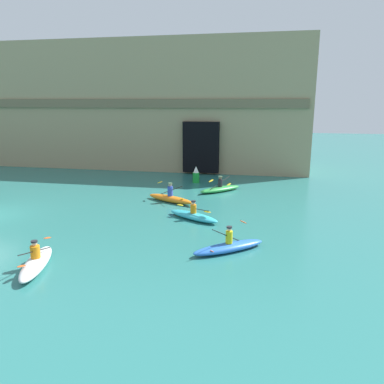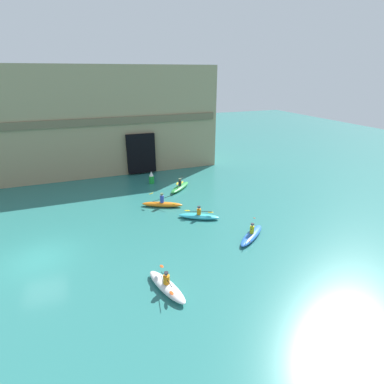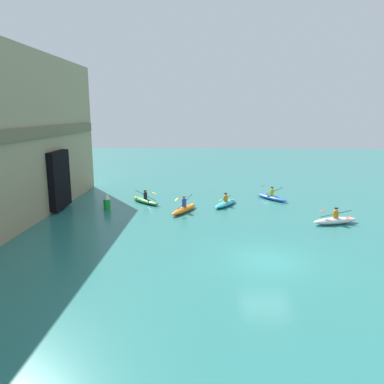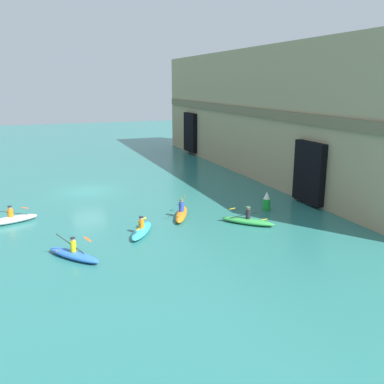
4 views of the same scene
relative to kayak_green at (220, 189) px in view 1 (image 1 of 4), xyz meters
The scene contains 7 objects.
cliff_bluff 17.55m from the kayak_green, 144.51° to the left, with size 40.35×7.40×11.32m.
kayak_green is the anchor object (origin of this frame).
kayak_white 14.52m from the kayak_green, 111.30° to the right, with size 1.67×3.27×1.11m.
kayak_orange 4.31m from the kayak_green, 128.96° to the right, with size 3.38×2.04×1.23m.
kayak_blue 10.62m from the kayak_green, 81.01° to the right, with size 3.09×2.60×1.24m.
kayak_cyan 6.53m from the kayak_green, 95.54° to the right, with size 3.16×2.24×1.03m.
marker_buoy 3.40m from the kayak_green, 130.38° to the left, with size 0.52×0.52×1.29m.
Camera 1 is at (14.82, -17.09, 6.15)m, focal length 35.00 mm.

